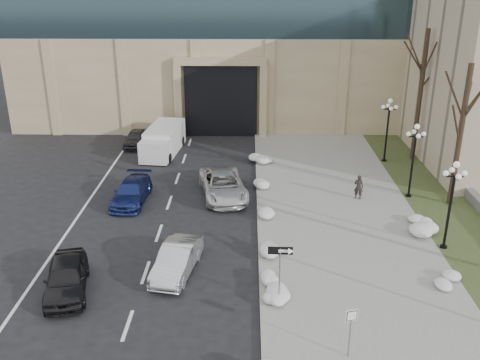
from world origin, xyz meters
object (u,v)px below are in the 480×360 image
object	(u,v)px
car_b	(177,260)
car_c	(131,192)
box_truck	(163,141)
lamppost_b	(452,194)
one_way_sign	(284,258)
lamppost_d	(388,122)
keep_sign	(351,323)
car_d	(223,185)
car_e	(136,138)
lamppost_c	(414,151)
pedestrian	(359,187)
car_a	(66,277)

from	to	relation	value
car_b	car_c	xyz separation A→B (m)	(-3.80, 8.08, -0.03)
box_truck	lamppost_b	distance (m)	22.40
one_way_sign	lamppost_d	size ratio (longest dim) A/B	0.60
keep_sign	lamppost_b	bearing A→B (deg)	37.83
car_d	car_e	size ratio (longest dim) A/B	1.48
box_truck	one_way_sign	distance (m)	21.65
car_c	box_truck	bearing A→B (deg)	89.64
one_way_sign	keep_sign	bearing A→B (deg)	-54.00
lamppost_c	car_e	bearing A→B (deg)	152.19
car_e	lamppost_c	xyz separation A→B (m)	(19.01, -10.02, 2.44)
pedestrian	lamppost_d	distance (m)	7.94
car_b	lamppost_c	size ratio (longest dim) A/B	0.88
lamppost_d	car_c	bearing A→B (deg)	-156.59
pedestrian	one_way_sign	world-z (taller)	one_way_sign
lamppost_c	pedestrian	bearing A→B (deg)	-172.65
car_c	one_way_sign	size ratio (longest dim) A/B	1.60
pedestrian	keep_sign	size ratio (longest dim) A/B	0.71
lamppost_b	car_e	bearing A→B (deg)	139.00
car_a	box_truck	distance (m)	19.14
car_b	pedestrian	size ratio (longest dim) A/B	2.74
car_a	lamppost_d	bearing A→B (deg)	31.04
car_a	car_b	xyz separation A→B (m)	(4.65, 1.66, -0.05)
car_b	lamppost_c	xyz separation A→B (m)	(13.29, 8.99, 2.38)
lamppost_d	one_way_sign	bearing A→B (deg)	-115.10
pedestrian	car_c	bearing A→B (deg)	19.60
box_truck	car_d	bearing A→B (deg)	-53.31
lamppost_c	lamppost_d	xyz separation A→B (m)	(0.00, 6.50, 0.00)
car_a	lamppost_b	world-z (taller)	lamppost_b
car_e	car_a	bearing A→B (deg)	-85.57
car_e	pedestrian	bearing A→B (deg)	-31.99
car_c	one_way_sign	world-z (taller)	one_way_sign
car_a	one_way_sign	world-z (taller)	one_way_sign
car_b	car_c	size ratio (longest dim) A/B	0.92
pedestrian	lamppost_b	size ratio (longest dim) A/B	0.32
keep_sign	lamppost_c	size ratio (longest dim) A/B	0.45
car_d	one_way_sign	size ratio (longest dim) A/B	1.92
lamppost_c	keep_sign	bearing A→B (deg)	-112.95
one_way_sign	lamppost_b	xyz separation A→B (m)	(8.48, 5.10, 0.71)
car_a	lamppost_b	size ratio (longest dim) A/B	0.91
pedestrian	lamppost_b	bearing A→B (deg)	135.54
car_d	car_e	bearing A→B (deg)	115.35
car_b	pedestrian	world-z (taller)	pedestrian
car_b	lamppost_d	xyz separation A→B (m)	(13.29, 15.49, 2.38)
car_c	car_e	bearing A→B (deg)	102.85
car_e	keep_sign	xyz separation A→B (m)	(12.73, -24.84, 0.95)
car_c	lamppost_c	bearing A→B (deg)	5.96
car_b	car_a	bearing A→B (deg)	-150.09
lamppost_c	box_truck	bearing A→B (deg)	153.00
car_c	pedestrian	world-z (taller)	pedestrian
car_e	car_c	bearing A→B (deg)	-78.60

